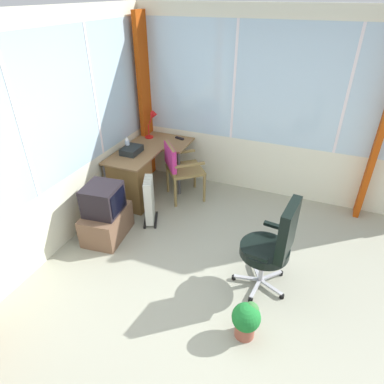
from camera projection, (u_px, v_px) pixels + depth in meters
name	position (u px, v px, depth m)	size (l,w,h in m)	color
ground	(229.00, 310.00, 3.31)	(5.72, 5.35, 0.06)	#999A86
north_window_panel	(25.00, 155.00, 3.33)	(4.72, 0.07, 2.58)	silver
east_window_panel	(285.00, 111.00, 4.51)	(0.07, 4.35, 2.58)	silver
curtain_corner	(146.00, 101.00, 5.10)	(0.34, 0.07, 2.48)	#B1410D
curtain_east_far	(382.00, 128.00, 4.09)	(0.34, 0.07, 2.48)	#B1410D
desk	(132.00, 179.00, 4.73)	(1.32, 0.86, 0.73)	olive
desk_lamp	(153.00, 120.00, 5.09)	(0.23, 0.20, 0.41)	red
tv_remote	(180.00, 138.00, 5.14)	(0.04, 0.15, 0.02)	black
spray_bottle	(127.00, 144.00, 4.72)	(0.06, 0.06, 0.22)	silver
paper_tray	(132.00, 150.00, 4.67)	(0.30, 0.23, 0.09)	#212627
wooden_armchair	(177.00, 164.00, 4.75)	(0.68, 0.68, 0.87)	olive
office_chair	(274.00, 243.00, 3.24)	(0.61, 0.57, 1.06)	#B7B7BF
tv_on_stand	(106.00, 215.00, 4.11)	(0.69, 0.51, 0.73)	brown
space_heater	(150.00, 200.00, 4.39)	(0.41, 0.30, 0.65)	silver
potted_plant	(246.00, 319.00, 2.94)	(0.26, 0.26, 0.37)	#9B503F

